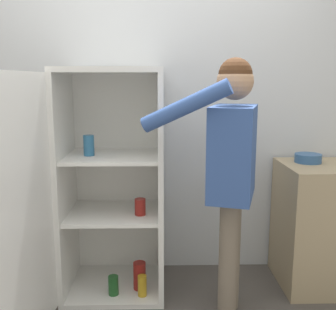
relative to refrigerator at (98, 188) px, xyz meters
The scene contains 5 objects.
wall_back 0.77m from the refrigerator, 50.98° to the left, with size 7.00×0.06×2.55m.
refrigerator is the anchor object (origin of this frame).
person 0.92m from the refrigerator, 16.50° to the right, with size 0.74×0.57×1.62m.
counter 1.72m from the refrigerator, ahead, with size 0.77×0.57×0.90m.
bowl 1.52m from the refrigerator, ahead, with size 0.19×0.19×0.06m.
Camera 1 is at (0.04, -2.04, 1.48)m, focal length 42.00 mm.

